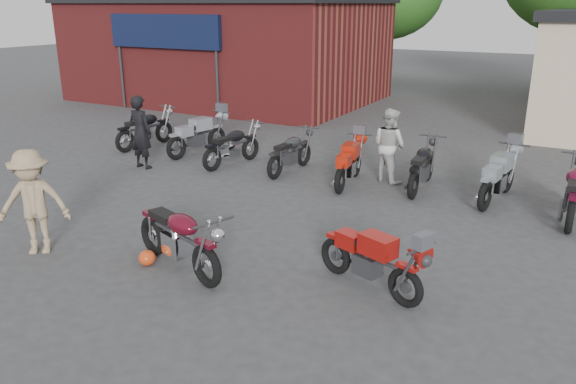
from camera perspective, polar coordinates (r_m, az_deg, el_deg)
The scene contains 18 objects.
ground at distance 9.25m, azimuth -9.04°, elevation -6.91°, with size 90.00×90.00×0.00m, color #363638.
brick_building at distance 25.06m, azimuth -6.01°, elevation 14.01°, with size 12.00×8.00×4.00m, color maroon.
tree_0 at distance 34.41m, azimuth -5.38°, elevation 18.74°, with size 6.56×6.56×8.20m, color #255617, non-canonical shape.
tree_1 at distance 30.31m, azimuth 9.63°, elevation 17.85°, with size 5.92×5.92×7.40m, color #255617, non-canonical shape.
vintage_motorcycle at distance 8.73m, azimuth -11.05°, elevation -4.22°, with size 2.11×0.70×1.23m, color #520A18, non-canonical shape.
sportbike at distance 8.12m, azimuth 8.46°, elevation -6.49°, with size 1.83×0.60×1.06m, color #A2120D, non-canonical shape.
helmet at distance 9.22m, azimuth -14.12°, elevation -6.50°, with size 0.27×0.27×0.25m, color #C53D15.
person_dark at distance 14.50m, azimuth -14.75°, elevation 5.91°, with size 0.67×0.44×1.83m, color black.
person_light at distance 13.16m, azimuth 10.23°, elevation 4.69°, with size 0.83×0.65×1.71m, color #BABBB6.
person_tan at distance 10.02m, azimuth -24.47°, elevation -0.97°, with size 1.14×0.65×1.76m, color #9E8261.
row_bike_0 at distance 16.74m, azimuth -14.28°, elevation 6.43°, with size 2.03×0.67×1.18m, color black, non-canonical shape.
row_bike_1 at distance 15.62m, azimuth -9.15°, elevation 5.94°, with size 2.04×0.67×1.18m, color #9696A3, non-canonical shape.
row_bike_2 at distance 14.42m, azimuth -5.65°, elevation 4.90°, with size 1.93×0.64×1.12m, color black, non-canonical shape.
row_bike_3 at distance 13.75m, azimuth 0.29°, elevation 4.25°, with size 1.88×0.62×1.09m, color #262629, non-canonical shape.
row_bike_4 at distance 12.85m, azimuth 6.24°, elevation 3.17°, with size 1.93×0.64×1.12m, color red, non-canonical shape.
row_bike_5 at distance 12.78m, azimuth 13.51°, elevation 2.80°, with size 2.01×0.66×1.17m, color black, non-canonical shape.
row_bike_6 at distance 12.44m, azimuth 20.63°, elevation 1.72°, with size 2.04×0.67×1.18m, color gray, non-canonical shape.
row_bike_7 at distance 11.95m, azimuth 27.08°, elevation 0.28°, with size 2.11×0.70×1.23m, color #550A23, non-canonical shape.
Camera 1 is at (5.25, -6.52, 3.94)m, focal length 35.00 mm.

